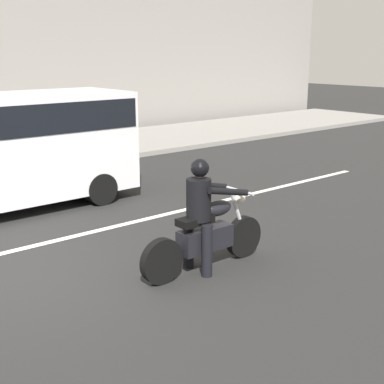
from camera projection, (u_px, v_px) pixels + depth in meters
ground_plane at (7, 277)px, 7.17m from camera, size 80.00×80.00×0.00m
motorcycle_with_rider_black_leather at (204, 225)px, 7.28m from camera, size 2.12×0.70×1.59m
parked_van_white at (9, 144)px, 10.02m from camera, size 4.63×1.96×2.19m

